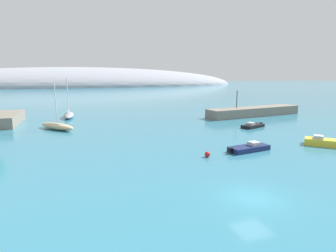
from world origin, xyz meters
TOP-DOWN VIEW (x-y plane):
  - water at (0.00, 0.00)m, footprint 600.00×600.00m
  - breakwater_rocks at (23.79, 35.26)m, footprint 22.56×7.56m
  - distant_ridge at (-12.29, 208.89)m, footprint 249.13×87.80m
  - sailboat_sand_near_shore at (-15.03, 31.42)m, footprint 6.16×6.96m
  - sailboat_grey_mid_mooring at (-13.60, 44.07)m, footprint 2.19×7.64m
  - motorboat_yellow_foreground at (17.16, 10.46)m, footprint 4.52×4.38m
  - motorboat_navy_alongside_breakwater at (6.96, 11.17)m, footprint 5.58×2.70m
  - motorboat_black_outer at (15.74, 23.60)m, footprint 4.72×3.22m
  - mooring_buoy_red at (1.26, 10.28)m, footprint 0.60×0.60m
  - harbor_lamp_post at (19.80, 35.68)m, footprint 0.36×0.36m

SIDE VIEW (x-z plane):
  - water at x=0.00m, z-range 0.00..0.00m
  - distant_ridge at x=-12.29m, z-range -13.60..13.60m
  - motorboat_black_outer at x=15.74m, z-range -0.15..0.75m
  - mooring_buoy_red at x=1.26m, z-range 0.00..0.60m
  - motorboat_navy_alongside_breakwater at x=6.96m, z-range -0.15..0.82m
  - motorboat_yellow_foreground at x=17.16m, z-range -0.16..1.07m
  - sailboat_sand_near_shore at x=-15.03m, z-range -3.11..4.21m
  - sailboat_grey_mid_mooring at x=-13.60m, z-range -3.45..4.57m
  - breakwater_rocks at x=23.79m, z-range 0.00..1.81m
  - harbor_lamp_post at x=19.80m, z-range 2.29..6.15m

